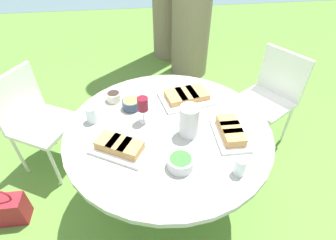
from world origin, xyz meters
The scene contains 15 objects.
ground_plane centered at (0.00, 0.00, 0.00)m, with size 40.00×40.00×0.00m, color #5B8C38.
dining_table centered at (0.00, 0.00, 0.68)m, with size 1.29×1.29×0.78m.
chair_near_left centered at (-1.03, 0.56, 0.52)m, with size 0.58×0.59×0.89m.
chair_far_back centered at (1.03, 0.63, 0.52)m, with size 0.59×0.59×0.89m.
water_pitcher centered at (0.11, -0.07, 0.88)m, with size 0.13×0.12×0.20m.
wine_glass centered at (-0.15, 0.08, 0.91)m, with size 0.07×0.07×0.18m.
platter_bread_main centered at (0.17, 0.28, 0.80)m, with size 0.41×0.32×0.06m.
platter_charcuterie centered at (-0.29, -0.16, 0.81)m, with size 0.37×0.32×0.07m.
platter_sandwich_side centered at (0.36, -0.12, 0.81)m, with size 0.19×0.31×0.07m.
bowl_fries centered at (-0.22, 0.23, 0.81)m, with size 0.12×0.12×0.07m.
bowl_salad centered at (0.03, -0.32, 0.81)m, with size 0.14×0.14×0.07m.
bowl_olives centered at (-0.34, 0.34, 0.81)m, with size 0.10×0.10×0.06m.
cup_water_near centered at (0.32, -0.40, 0.83)m, with size 0.06×0.06×0.10m.
cup_water_far centered at (-0.47, 0.12, 0.83)m, with size 0.07×0.07×0.11m.
handbag centered at (-1.21, -0.03, 0.13)m, with size 0.30×0.14×0.37m.
Camera 1 is at (-0.15, -1.21, 1.87)m, focal length 28.00 mm.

